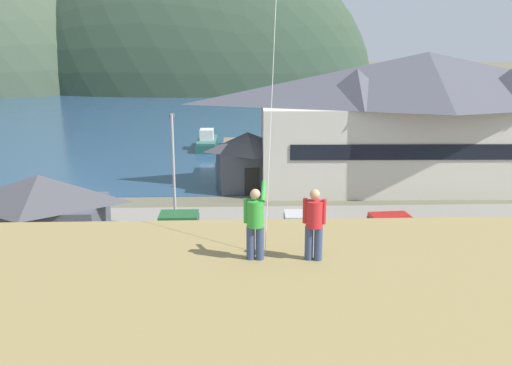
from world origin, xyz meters
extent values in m
plane|color=#66604C|center=(0.00, 0.00, 0.00)|extent=(600.00, 600.00, 0.00)
cube|color=gray|center=(0.00, 5.00, 0.05)|extent=(40.00, 20.00, 0.10)
cube|color=navy|center=(0.00, 60.00, 0.01)|extent=(360.00, 84.00, 0.03)
ellipsoid|color=#334733|center=(-10.17, 118.98, 0.00)|extent=(85.77, 52.49, 71.07)
cube|color=beige|center=(13.72, 20.77, 3.19)|extent=(25.10, 9.27, 6.37)
cube|color=black|center=(13.62, 16.40, 3.51)|extent=(21.16, 0.60, 1.10)
pyramid|color=#4C4C56|center=(13.72, 20.77, 8.32)|extent=(26.62, 10.17, 3.90)
pyramid|color=#4C4C56|center=(8.09, 19.39, 7.76)|extent=(4.88, 4.88, 2.73)
pyramid|color=#4C4C56|center=(19.29, 19.11, 7.76)|extent=(4.88, 4.88, 2.73)
cube|color=#474C56|center=(-10.38, 5.21, 1.65)|extent=(5.91, 4.13, 3.30)
pyramid|color=#47474C|center=(-10.38, 5.21, 4.01)|extent=(6.38, 4.54, 1.42)
cube|color=black|center=(-10.36, 3.15, 1.15)|extent=(1.10, 0.07, 2.31)
cube|color=#474C56|center=(0.16, 20.31, 1.47)|extent=(4.98, 4.65, 2.94)
pyramid|color=#47474C|center=(0.16, 20.31, 3.66)|extent=(5.39, 5.11, 1.44)
cube|color=black|center=(0.43, 18.23, 1.03)|extent=(1.10, 0.20, 2.06)
cube|color=#70604C|center=(-0.45, 33.04, 0.35)|extent=(3.20, 13.90, 0.70)
cube|color=#23564C|center=(-3.75, 37.01, 0.45)|extent=(2.08, 6.17, 0.90)
cube|color=#33665B|center=(-3.75, 37.01, 0.98)|extent=(2.01, 5.98, 0.16)
cube|color=silver|center=(-3.76, 36.55, 1.61)|extent=(1.41, 1.86, 1.10)
cube|color=#B28923|center=(2.86, 1.61, 0.82)|extent=(4.24, 1.90, 0.80)
cube|color=olive|center=(2.71, 1.61, 1.57)|extent=(2.14, 1.65, 0.70)
cube|color=black|center=(2.71, 1.61, 1.54)|extent=(2.18, 1.68, 0.32)
cylinder|color=black|center=(4.21, 0.66, 0.42)|extent=(0.65, 0.24, 0.64)
cylinder|color=black|center=(4.25, 2.49, 0.42)|extent=(0.65, 0.24, 0.64)
cylinder|color=black|center=(1.48, 0.72, 0.42)|extent=(0.65, 0.24, 0.64)
cylinder|color=black|center=(1.52, 2.56, 0.42)|extent=(0.65, 0.24, 0.64)
cube|color=#236633|center=(-3.75, 7.67, 0.82)|extent=(4.20, 1.80, 0.80)
cube|color=#1E562B|center=(-3.90, 7.67, 1.57)|extent=(2.10, 1.60, 0.70)
cube|color=black|center=(-3.90, 7.67, 1.54)|extent=(2.14, 1.63, 0.32)
cylinder|color=black|center=(-2.39, 6.75, 0.42)|extent=(0.64, 0.22, 0.64)
cylinder|color=black|center=(-2.39, 8.59, 0.42)|extent=(0.64, 0.22, 0.64)
cylinder|color=black|center=(-5.12, 6.75, 0.42)|extent=(0.64, 0.22, 0.64)
cylinder|color=black|center=(-5.12, 8.59, 0.42)|extent=(0.64, 0.22, 0.64)
cube|color=red|center=(7.42, 6.87, 0.82)|extent=(4.34, 2.15, 0.80)
cube|color=#B11A15|center=(7.57, 6.88, 1.57)|extent=(2.23, 1.77, 0.70)
cube|color=black|center=(7.57, 6.88, 1.54)|extent=(2.27, 1.81, 0.32)
cylinder|color=black|center=(5.98, 7.67, 0.42)|extent=(0.66, 0.27, 0.64)
cylinder|color=black|center=(6.13, 5.84, 0.42)|extent=(0.66, 0.27, 0.64)
cylinder|color=black|center=(8.70, 7.90, 0.42)|extent=(0.66, 0.27, 0.64)
cylinder|color=black|center=(8.85, 6.07, 0.42)|extent=(0.66, 0.27, 0.64)
cube|color=silver|center=(2.78, 7.48, 0.82)|extent=(4.24, 1.90, 0.80)
cube|color=beige|center=(2.93, 7.48, 1.57)|extent=(2.14, 1.65, 0.70)
cube|color=black|center=(2.93, 7.48, 1.54)|extent=(2.18, 1.68, 0.32)
cylinder|color=black|center=(1.44, 8.43, 0.42)|extent=(0.65, 0.24, 0.64)
cylinder|color=black|center=(1.39, 6.60, 0.42)|extent=(0.65, 0.24, 0.64)
cylinder|color=black|center=(4.17, 8.36, 0.42)|extent=(0.65, 0.24, 0.64)
cylinder|color=black|center=(4.12, 6.53, 0.42)|extent=(0.65, 0.24, 0.64)
cube|color=#B28923|center=(-4.37, -0.68, 0.82)|extent=(4.24, 1.90, 0.80)
cube|color=olive|center=(-4.22, -0.68, 1.57)|extent=(2.14, 1.65, 0.70)
cube|color=black|center=(-4.22, -0.68, 1.54)|extent=(2.18, 1.68, 0.32)
cylinder|color=black|center=(-5.72, 0.27, 0.42)|extent=(0.65, 0.24, 0.64)
cylinder|color=black|center=(-5.76, -1.56, 0.42)|extent=(0.65, 0.24, 0.64)
cylinder|color=black|center=(-2.99, 0.21, 0.42)|extent=(0.65, 0.24, 0.64)
cylinder|color=black|center=(-3.03, -1.63, 0.42)|extent=(0.65, 0.24, 0.64)
cube|color=#9EA3A8|center=(8.75, 1.21, 0.82)|extent=(4.24, 1.89, 0.80)
cube|color=gray|center=(8.90, 1.21, 1.57)|extent=(2.13, 1.64, 0.70)
cube|color=black|center=(8.90, 1.21, 1.54)|extent=(2.17, 1.68, 0.32)
cylinder|color=black|center=(7.40, 2.16, 0.42)|extent=(0.64, 0.23, 0.64)
cylinder|color=black|center=(7.37, 0.32, 0.42)|extent=(0.64, 0.23, 0.64)
cylinder|color=black|center=(10.13, 2.10, 0.42)|extent=(0.64, 0.23, 0.64)
cylinder|color=black|center=(10.10, 0.27, 0.42)|extent=(0.64, 0.23, 0.64)
cylinder|color=#ADADB2|center=(-4.41, 10.50, 3.53)|extent=(0.16, 0.16, 6.86)
cube|color=#4C4C51|center=(-4.41, 10.85, 6.86)|extent=(0.24, 0.70, 0.20)
cylinder|color=#384770|center=(-0.44, -9.06, 6.34)|extent=(0.20, 0.20, 0.82)
cylinder|color=#384770|center=(-0.22, -9.08, 6.34)|extent=(0.20, 0.20, 0.82)
cylinder|color=green|center=(-0.33, -9.07, 7.07)|extent=(0.40, 0.40, 0.64)
sphere|color=tan|center=(-0.33, -9.07, 7.55)|extent=(0.24, 0.24, 0.24)
cylinder|color=green|center=(-0.13, -8.91, 7.57)|extent=(0.17, 0.56, 0.43)
cylinder|color=green|center=(-0.55, -9.05, 7.14)|extent=(0.11, 0.11, 0.60)
cylinder|color=#384770|center=(0.95, -9.13, 6.34)|extent=(0.20, 0.20, 0.82)
cylinder|color=#384770|center=(1.17, -9.17, 6.34)|extent=(0.20, 0.20, 0.82)
cylinder|color=red|center=(1.06, -9.15, 7.07)|extent=(0.40, 0.40, 0.64)
sphere|color=tan|center=(1.06, -9.15, 7.55)|extent=(0.24, 0.24, 0.24)
cylinder|color=red|center=(0.84, -9.11, 7.14)|extent=(0.11, 0.11, 0.60)
cylinder|color=red|center=(1.27, -9.20, 7.14)|extent=(0.11, 0.11, 0.60)
camera|label=1|loc=(-0.78, -21.70, 11.00)|focal=39.44mm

